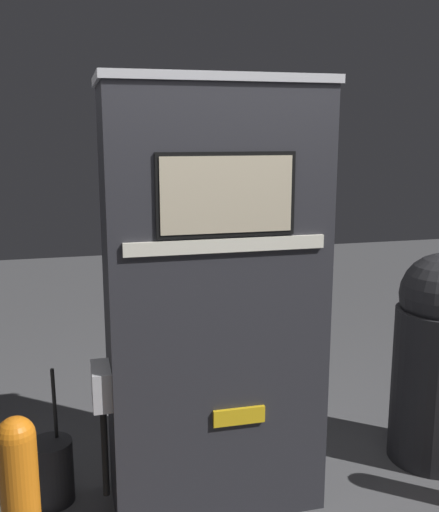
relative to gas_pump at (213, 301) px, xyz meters
name	(u,v)px	position (x,y,z in m)	size (l,w,h in m)	color
gas_pump	(213,301)	(0.00, 0.00, 0.00)	(1.18, 0.54, 2.20)	#28282D
safety_bollard	(21,509)	(-0.94, -0.56, -0.65)	(0.16, 0.16, 0.85)	orange
trash_bin	(438,357)	(1.38, 0.06, -0.46)	(0.52, 0.52, 1.27)	#232326
squeegee_bucket	(52,471)	(-0.85, 0.16, -0.93)	(0.23, 0.23, 0.77)	#262628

